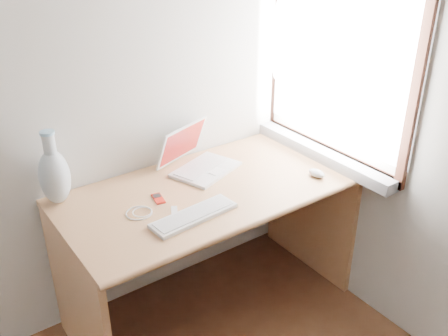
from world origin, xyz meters
TOP-DOWN VIEW (x-y plane):
  - window at (1.72, 1.30)m, footprint 0.11×0.99m
  - desk at (1.03, 1.47)m, footprint 1.44×0.72m
  - laptop at (1.11, 1.57)m, footprint 0.39×0.37m
  - external_keyboard at (0.82, 1.20)m, footprint 0.41×0.15m
  - mouse at (1.53, 1.16)m, footprint 0.06×0.10m
  - ipod at (0.77, 1.42)m, footprint 0.06×0.10m
  - cable_coil at (0.64, 1.36)m, footprint 0.16×0.16m
  - remote at (0.78, 1.29)m, footprint 0.06×0.08m
  - vase at (0.39, 1.66)m, footprint 0.14×0.14m

SIDE VIEW (x-z plane):
  - desk at x=1.03m, z-range 0.16..0.92m
  - remote at x=0.78m, z-range 0.76..0.77m
  - cable_coil at x=0.64m, z-range 0.76..0.77m
  - ipod at x=0.77m, z-range 0.76..0.77m
  - external_keyboard at x=0.82m, z-range 0.76..0.78m
  - mouse at x=1.53m, z-range 0.76..0.80m
  - laptop at x=1.11m, z-range 0.70..0.92m
  - vase at x=0.39m, z-range 0.73..1.08m
  - window at x=1.72m, z-range 0.72..1.83m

